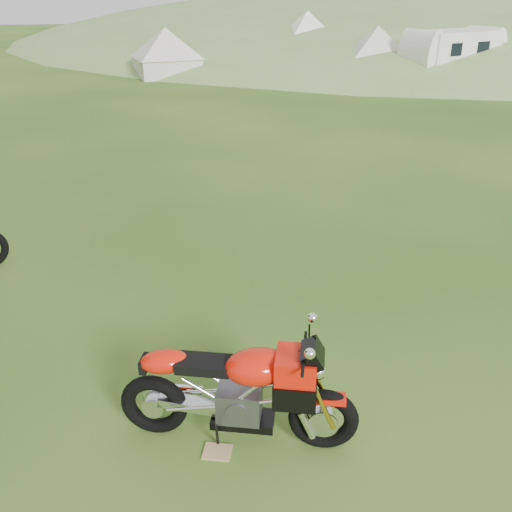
{
  "coord_description": "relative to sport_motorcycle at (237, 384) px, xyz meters",
  "views": [
    {
      "loc": [
        -0.6,
        -5.68,
        3.72
      ],
      "look_at": [
        0.23,
        0.4,
        0.79
      ],
      "focal_mm": 40.0,
      "sensor_mm": 36.0,
      "label": 1
    }
  ],
  "objects": [
    {
      "name": "tent_right",
      "position": [
        8.19,
        20.79,
        0.56
      ],
      "size": [
        2.84,
        2.84,
        2.33
      ],
      "primitive_type": null,
      "rotation": [
        0.0,
        0.0,
        -0.06
      ],
      "color": "beige",
      "rests_on": "ground"
    },
    {
      "name": "tent_mid",
      "position": [
        6.01,
        24.67,
        0.7
      ],
      "size": [
        3.32,
        3.32,
        2.62
      ],
      "primitive_type": null,
      "rotation": [
        0.0,
        0.0,
        0.1
      ],
      "color": "white",
      "rests_on": "ground"
    },
    {
      "name": "ground",
      "position": [
        0.23,
        1.74,
        -0.61
      ],
      "size": [
        120.0,
        120.0,
        0.0
      ],
      "primitive_type": "plane",
      "color": "#1E450E",
      "rests_on": "ground"
    },
    {
      "name": "sport_motorcycle",
      "position": [
        0.0,
        0.0,
        0.0
      ],
      "size": [
        2.08,
        1.01,
        1.21
      ],
      "primitive_type": null,
      "rotation": [
        0.0,
        0.0,
        -0.26
      ],
      "color": "red",
      "rests_on": "ground"
    },
    {
      "name": "plywood_board",
      "position": [
        -0.2,
        -0.16,
        -0.6
      ],
      "size": [
        0.29,
        0.25,
        0.02
      ],
      "primitive_type": "cube",
      "rotation": [
        0.0,
        0.0,
        -0.26
      ],
      "color": "tan",
      "rests_on": "ground"
    },
    {
      "name": "caravan",
      "position": [
        11.0,
        19.5,
        0.44
      ],
      "size": [
        4.89,
        3.52,
        2.09
      ],
      "primitive_type": null,
      "rotation": [
        0.0,
        0.0,
        0.39
      ],
      "color": "white",
      "rests_on": "ground"
    },
    {
      "name": "hedgerow",
      "position": [
        24.23,
        41.74,
        -0.61
      ],
      "size": [
        36.0,
        1.2,
        8.6
      ],
      "primitive_type": null,
      "color": "black",
      "rests_on": "ground"
    },
    {
      "name": "hillside",
      "position": [
        24.23,
        41.74,
        -0.61
      ],
      "size": [
        80.0,
        64.0,
        8.0
      ],
      "primitive_type": "ellipsoid",
      "color": "olive",
      "rests_on": "ground"
    },
    {
      "name": "tent_left",
      "position": [
        -0.7,
        22.89,
        0.52
      ],
      "size": [
        3.13,
        3.13,
        2.26
      ],
      "primitive_type": null,
      "rotation": [
        0.0,
        0.0,
        0.23
      ],
      "color": "beige",
      "rests_on": "ground"
    }
  ]
}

